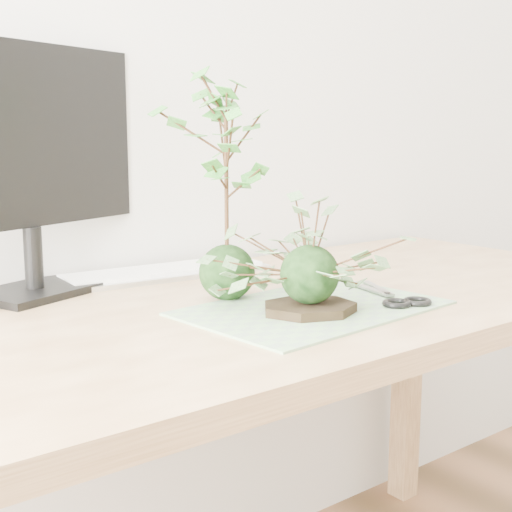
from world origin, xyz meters
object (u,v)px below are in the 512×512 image
ivy_kokedama (310,247)px  maple_kokedama (226,134)px  desk (265,348)px  keyboard (164,272)px  monitor (26,152)px

ivy_kokedama → maple_kokedama: bearing=104.6°
desk → maple_kokedama: bearing=144.6°
desk → ivy_kokedama: (-0.01, -0.13, 0.20)m
desk → keyboard: 0.30m
ivy_kokedama → desk: bearing=84.7°
monitor → maple_kokedama: bearing=-65.1°
desk → keyboard: bearing=96.9°
ivy_kokedama → maple_kokedama: maple_kokedama is taller
ivy_kokedama → monitor: monitor is taller
maple_kokedama → monitor: 0.36m
keyboard → monitor: (-0.27, 0.00, 0.25)m
monitor → keyboard: bearing=-20.9°
ivy_kokedama → monitor: (-0.30, 0.42, 0.15)m
maple_kokedama → monitor: monitor is taller
desk → monitor: monitor is taller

